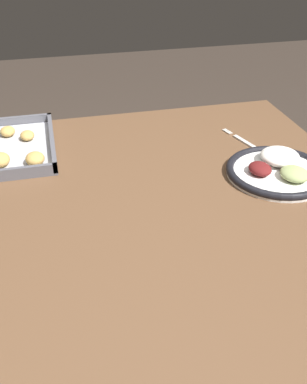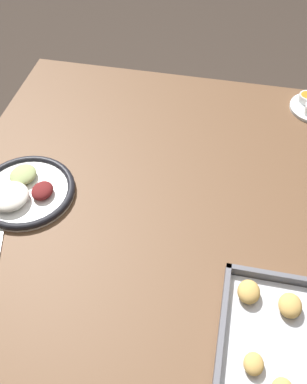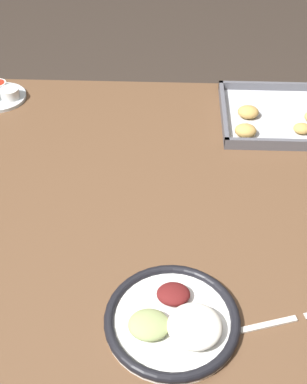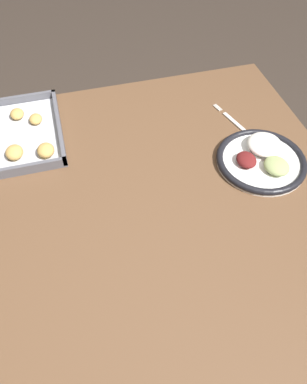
% 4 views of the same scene
% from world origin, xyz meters
% --- Properties ---
extents(ground_plane, '(8.00, 8.00, 0.00)m').
position_xyz_m(ground_plane, '(0.00, 0.00, 0.00)').
color(ground_plane, '#382D26').
extents(dining_table, '(1.12, 1.09, 0.76)m').
position_xyz_m(dining_table, '(0.00, 0.00, 0.66)').
color(dining_table, brown).
rests_on(dining_table, ground_plane).
extents(dinner_plate, '(0.26, 0.26, 0.05)m').
position_xyz_m(dinner_plate, '(0.07, -0.34, 0.78)').
color(dinner_plate, white).
rests_on(dinner_plate, dining_table).
extents(fork, '(0.20, 0.07, 0.00)m').
position_xyz_m(fork, '(0.25, -0.34, 0.76)').
color(fork, silver).
rests_on(fork, dining_table).
extents(baking_tray, '(0.34, 0.30, 0.04)m').
position_xyz_m(baking_tray, '(0.36, 0.35, 0.77)').
color(baking_tray, '#595960').
rests_on(baking_tray, dining_table).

